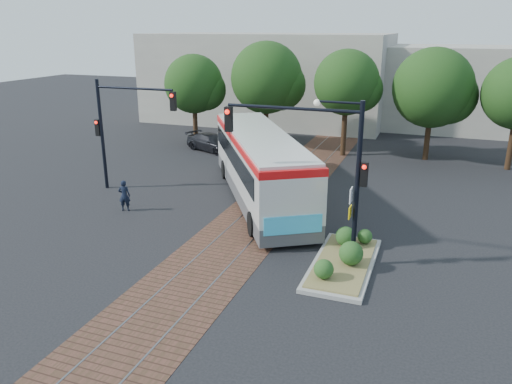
% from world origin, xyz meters
% --- Properties ---
extents(ground, '(120.00, 120.00, 0.00)m').
position_xyz_m(ground, '(0.00, 0.00, 0.00)').
color(ground, black).
rests_on(ground, ground).
extents(trackbed, '(3.60, 40.00, 0.02)m').
position_xyz_m(trackbed, '(0.00, 4.00, 0.01)').
color(trackbed, brown).
rests_on(trackbed, ground).
extents(tree_row, '(26.40, 5.60, 7.67)m').
position_xyz_m(tree_row, '(1.21, 16.42, 4.85)').
color(tree_row, '#382314').
rests_on(tree_row, ground).
extents(warehouses, '(40.00, 13.00, 8.00)m').
position_xyz_m(warehouses, '(-0.53, 28.75, 3.81)').
color(warehouses, '#ADA899').
rests_on(warehouses, ground).
extents(city_bus, '(9.18, 12.58, 3.50)m').
position_xyz_m(city_bus, '(-0.80, 5.22, 1.95)').
color(city_bus, '#47474A').
rests_on(city_bus, ground).
extents(traffic_island, '(2.20, 5.20, 1.13)m').
position_xyz_m(traffic_island, '(4.82, -0.90, 0.33)').
color(traffic_island, gray).
rests_on(traffic_island, ground).
extents(signal_pole_main, '(5.49, 0.46, 6.00)m').
position_xyz_m(signal_pole_main, '(3.86, -0.81, 4.16)').
color(signal_pole_main, black).
rests_on(signal_pole_main, ground).
extents(signal_pole_left, '(4.99, 0.34, 6.00)m').
position_xyz_m(signal_pole_left, '(-8.37, 4.00, 3.86)').
color(signal_pole_left, black).
rests_on(signal_pole_left, ground).
extents(officer, '(0.66, 0.53, 1.55)m').
position_xyz_m(officer, '(-6.41, 1.25, 0.78)').
color(officer, black).
rests_on(officer, ground).
extents(parked_car, '(4.56, 3.15, 1.23)m').
position_xyz_m(parked_car, '(-7.72, 14.02, 0.61)').
color(parked_car, black).
rests_on(parked_car, ground).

